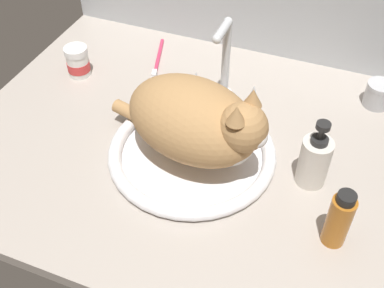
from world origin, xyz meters
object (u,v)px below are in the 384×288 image
Objects in this scene: faucet at (224,72)px; pill_bottle at (78,62)px; soap_pump_bottle at (314,161)px; amber_bottle at (339,219)px; cat at (199,121)px; sink_basin at (192,152)px; metal_jar at (378,94)px; toothbrush at (158,59)px.

faucet is 40.50cm from pill_bottle.
amber_bottle is at bearing -62.32° from soap_pump_bottle.
amber_bottle is 78.79cm from pill_bottle.
faucet is 0.60× the size of cat.
cat is 25.20cm from soap_pump_bottle.
amber_bottle is (31.47, -10.36, -5.21)cm from cat.
sink_basin is 50.13cm from metal_jar.
amber_bottle reaches higher than pill_bottle.
faucet reaches higher than amber_bottle.
faucet is (0.00, 21.55, 7.47)cm from sink_basin.
cat is at bearing -85.55° from faucet.
amber_bottle reaches higher than sink_basin.
pill_bottle is at bearing 158.43° from amber_bottle.
faucet is 1.27× the size of toothbrush.
soap_pump_bottle reaches higher than metal_jar.
amber_bottle reaches higher than metal_jar.
amber_bottle is (33.18, -10.77, 4.98)cm from sink_basin.
faucet is 46.39cm from amber_bottle.
metal_jar is at bearing 2.37° from toothbrush.
pill_bottle is 22.22cm from toothbrush.
metal_jar reaches higher than sink_basin.
metal_jar is at bearing 44.84° from cat.
toothbrush is at bearing 38.26° from pill_bottle.
cat is 49.84cm from metal_jar.
metal_jar is (76.62, 16.07, -0.64)cm from pill_bottle.
soap_pump_bottle is at bearing 7.29° from cat.
sink_basin is 39.13cm from toothbrush.
soap_pump_bottle reaches higher than sink_basin.
faucet is 2.78× the size of pill_bottle.
sink_basin is 1.62× the size of faucet.
soap_pump_bottle is 2.43× the size of metal_jar.
soap_pump_bottle is 15.23cm from amber_bottle.
amber_bottle is at bearing -94.29° from metal_jar.
pill_bottle is (-73.24, 28.95, -2.43)cm from amber_bottle.
soap_pump_bottle is 0.89× the size of toothbrush.
metal_jar is (36.56, 34.25, 1.91)cm from sink_basin.
toothbrush is (17.26, 13.61, -3.27)cm from pill_bottle.
sink_basin is 2.05× the size of toothbrush.
toothbrush is at bearing 142.76° from amber_bottle.
metal_jar is (3.38, 45.02, -3.08)cm from amber_bottle.
soap_pump_bottle is at bearing -108.34° from metal_jar.
sink_basin is 35.24cm from amber_bottle.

